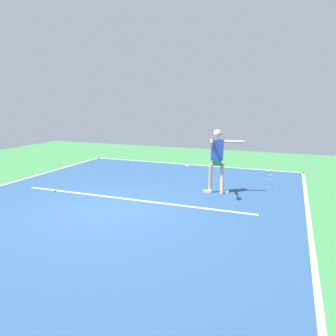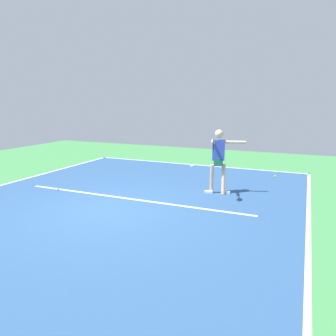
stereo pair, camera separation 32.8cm
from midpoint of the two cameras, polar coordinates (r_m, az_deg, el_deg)
ground_plane at (r=8.06m, az=-9.10°, el=-7.32°), size 22.06×22.06×0.00m
court_surface at (r=8.06m, az=-9.10°, el=-7.30°), size 9.09×12.65×0.00m
court_line_baseline_near at (r=13.58m, az=5.23°, el=0.61°), size 9.09×0.10×0.01m
court_line_sideline_left at (r=6.91m, az=25.00°, el=-11.58°), size 0.10×12.65×0.01m
court_line_service at (r=8.84m, az=-5.75°, el=-5.49°), size 6.82×0.10×0.01m
court_line_centre_mark at (r=13.40m, az=4.96°, el=0.45°), size 0.10×0.30×0.01m
tennis_player at (r=9.17m, az=10.01°, el=1.98°), size 1.09×1.33×1.86m
tennis_ball_by_sideline at (r=11.93m, az=19.27°, el=-1.42°), size 0.07×0.07×0.07m
tennis_ball_by_baseline at (r=10.12m, az=-18.16°, el=-3.62°), size 0.07×0.07×0.07m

